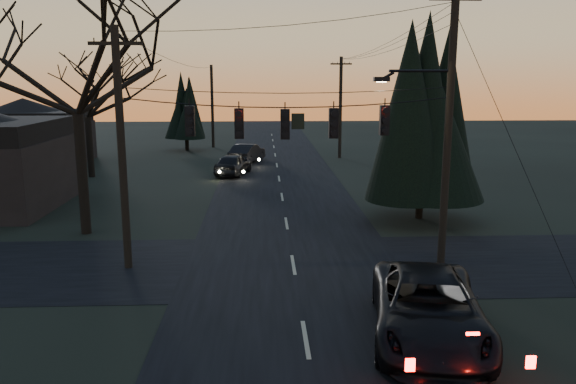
{
  "coord_description": "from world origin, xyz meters",
  "views": [
    {
      "loc": [
        -1.08,
        -9.66,
        6.77
      ],
      "look_at": [
        -0.25,
        8.78,
        3.0
      ],
      "focal_mm": 35.0,
      "sensor_mm": 36.0,
      "label": 1
    }
  ],
  "objects_px": {
    "utility_pole_far_r": "(339,158)",
    "bare_tree_left": "(74,64)",
    "utility_pole_left": "(129,268)",
    "suv_near": "(428,309)",
    "sedan_oncoming_a": "(233,164)",
    "utility_pole_far_l": "(213,147)",
    "evergreen_right": "(423,118)",
    "sedan_oncoming_b": "(247,153)",
    "utility_pole_right": "(441,263)"
  },
  "relations": [
    {
      "from": "utility_pole_far_l",
      "to": "sedan_oncoming_b",
      "type": "relative_size",
      "value": 1.73
    },
    {
      "from": "suv_near",
      "to": "utility_pole_left",
      "type": "bearing_deg",
      "value": 156.68
    },
    {
      "from": "bare_tree_left",
      "to": "utility_pole_left",
      "type": "bearing_deg",
      "value": -58.17
    },
    {
      "from": "utility_pole_far_r",
      "to": "suv_near",
      "type": "distance_m",
      "value": 34.18
    },
    {
      "from": "utility_pole_far_r",
      "to": "sedan_oncoming_a",
      "type": "height_order",
      "value": "utility_pole_far_r"
    },
    {
      "from": "utility_pole_left",
      "to": "utility_pole_far_r",
      "type": "relative_size",
      "value": 1.0
    },
    {
      "from": "utility_pole_left",
      "to": "sedan_oncoming_a",
      "type": "bearing_deg",
      "value": 81.92
    },
    {
      "from": "utility_pole_right",
      "to": "bare_tree_left",
      "type": "bearing_deg",
      "value": 161.84
    },
    {
      "from": "sedan_oncoming_a",
      "to": "utility_pole_far_l",
      "type": "bearing_deg",
      "value": -67.16
    },
    {
      "from": "utility_pole_far_l",
      "to": "sedan_oncoming_a",
      "type": "relative_size",
      "value": 1.78
    },
    {
      "from": "utility_pole_far_l",
      "to": "suv_near",
      "type": "height_order",
      "value": "utility_pole_far_l"
    },
    {
      "from": "sedan_oncoming_a",
      "to": "sedan_oncoming_b",
      "type": "bearing_deg",
      "value": -85.22
    },
    {
      "from": "utility_pole_left",
      "to": "suv_near",
      "type": "bearing_deg",
      "value": -33.5
    },
    {
      "from": "utility_pole_left",
      "to": "sedan_oncoming_a",
      "type": "distance_m",
      "value": 19.93
    },
    {
      "from": "utility_pole_far_r",
      "to": "bare_tree_left",
      "type": "xyz_separation_m",
      "value": [
        -14.44,
        -23.26,
        7.34
      ]
    },
    {
      "from": "utility_pole_far_r",
      "to": "evergreen_right",
      "type": "xyz_separation_m",
      "value": [
        1.05,
        -21.21,
        4.89
      ]
    },
    {
      "from": "suv_near",
      "to": "sedan_oncoming_b",
      "type": "distance_m",
      "value": 32.11
    },
    {
      "from": "utility_pole_right",
      "to": "evergreen_right",
      "type": "height_order",
      "value": "evergreen_right"
    },
    {
      "from": "utility_pole_far_r",
      "to": "utility_pole_far_l",
      "type": "relative_size",
      "value": 1.06
    },
    {
      "from": "bare_tree_left",
      "to": "suv_near",
      "type": "xyz_separation_m",
      "value": [
        12.14,
        -10.82,
        -6.5
      ]
    },
    {
      "from": "utility_pole_right",
      "to": "utility_pole_left",
      "type": "bearing_deg",
      "value": 180.0
    },
    {
      "from": "utility_pole_right",
      "to": "bare_tree_left",
      "type": "height_order",
      "value": "bare_tree_left"
    },
    {
      "from": "utility_pole_far_l",
      "to": "bare_tree_left",
      "type": "relative_size",
      "value": 0.76
    },
    {
      "from": "evergreen_right",
      "to": "utility_pole_left",
      "type": "bearing_deg",
      "value": -151.58
    },
    {
      "from": "suv_near",
      "to": "bare_tree_left",
      "type": "bearing_deg",
      "value": 148.46
    },
    {
      "from": "utility_pole_far_l",
      "to": "sedan_oncoming_a",
      "type": "xyz_separation_m",
      "value": [
        2.8,
        -16.28,
        0.77
      ]
    },
    {
      "from": "utility_pole_far_l",
      "to": "suv_near",
      "type": "relative_size",
      "value": 1.32
    },
    {
      "from": "utility_pole_left",
      "to": "bare_tree_left",
      "type": "bearing_deg",
      "value": 121.83
    },
    {
      "from": "evergreen_right",
      "to": "sedan_oncoming_b",
      "type": "bearing_deg",
      "value": 115.4
    },
    {
      "from": "evergreen_right",
      "to": "suv_near",
      "type": "distance_m",
      "value": 13.91
    },
    {
      "from": "utility_pole_left",
      "to": "utility_pole_far_r",
      "type": "xyz_separation_m",
      "value": [
        11.5,
        28.0,
        0.0
      ]
    },
    {
      "from": "suv_near",
      "to": "sedan_oncoming_a",
      "type": "bearing_deg",
      "value": 114.11
    },
    {
      "from": "evergreen_right",
      "to": "utility_pole_right",
      "type": "bearing_deg",
      "value": -98.79
    },
    {
      "from": "suv_near",
      "to": "sedan_oncoming_a",
      "type": "height_order",
      "value": "suv_near"
    },
    {
      "from": "utility_pole_right",
      "to": "utility_pole_left",
      "type": "height_order",
      "value": "utility_pole_right"
    },
    {
      "from": "utility_pole_far_r",
      "to": "bare_tree_left",
      "type": "distance_m",
      "value": 28.35
    },
    {
      "from": "utility_pole_left",
      "to": "utility_pole_far_l",
      "type": "relative_size",
      "value": 1.06
    },
    {
      "from": "utility_pole_far_l",
      "to": "bare_tree_left",
      "type": "height_order",
      "value": "bare_tree_left"
    },
    {
      "from": "utility_pole_far_l",
      "to": "sedan_oncoming_a",
      "type": "distance_m",
      "value": 16.54
    },
    {
      "from": "utility_pole_left",
      "to": "bare_tree_left",
      "type": "distance_m",
      "value": 9.22
    },
    {
      "from": "utility_pole_far_l",
      "to": "sedan_oncoming_b",
      "type": "height_order",
      "value": "utility_pole_far_l"
    },
    {
      "from": "suv_near",
      "to": "utility_pole_right",
      "type": "bearing_deg",
      "value": 79.48
    },
    {
      "from": "utility_pole_far_r",
      "to": "bare_tree_left",
      "type": "height_order",
      "value": "bare_tree_left"
    },
    {
      "from": "utility_pole_left",
      "to": "suv_near",
      "type": "distance_m",
      "value": 11.06
    },
    {
      "from": "utility_pole_left",
      "to": "evergreen_right",
      "type": "distance_m",
      "value": 15.08
    },
    {
      "from": "utility_pole_right",
      "to": "evergreen_right",
      "type": "relative_size",
      "value": 1.16
    },
    {
      "from": "utility_pole_left",
      "to": "utility_pole_far_l",
      "type": "distance_m",
      "value": 36.0
    },
    {
      "from": "utility_pole_left",
      "to": "sedan_oncoming_a",
      "type": "height_order",
      "value": "utility_pole_left"
    },
    {
      "from": "sedan_oncoming_b",
      "to": "sedan_oncoming_a",
      "type": "bearing_deg",
      "value": 99.97
    },
    {
      "from": "suv_near",
      "to": "sedan_oncoming_a",
      "type": "relative_size",
      "value": 1.35
    }
  ]
}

